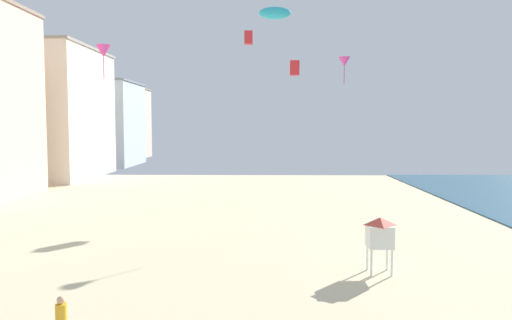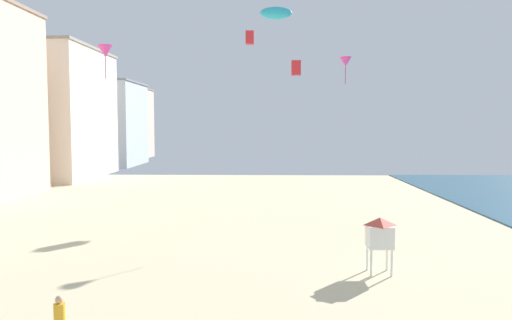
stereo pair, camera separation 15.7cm
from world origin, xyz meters
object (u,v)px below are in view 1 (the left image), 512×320
at_px(kite_flyer, 61,320).
at_px(kite_magenta_delta, 344,62).
at_px(kite_magenta_delta_2, 103,51).
at_px(kite_red_box, 295,68).
at_px(lifeguard_stand, 380,233).
at_px(kite_cyan_parafoil, 275,13).
at_px(kite_red_box_2, 249,38).

xyz_separation_m(kite_flyer, kite_magenta_delta, (11.77, 22.14, 10.29)).
bearing_deg(kite_magenta_delta, kite_magenta_delta_2, 157.60).
distance_m(kite_flyer, kite_red_box, 31.82).
relative_size(lifeguard_stand, kite_red_box, 2.06).
relative_size(kite_red_box, kite_cyan_parafoil, 0.54).
distance_m(kite_red_box_2, kite_magenta_delta_2, 14.36).
bearing_deg(kite_magenta_delta_2, kite_red_box, -5.74).
bearing_deg(kite_red_box_2, kite_magenta_delta, -20.86).
bearing_deg(kite_magenta_delta, kite_flyer, -117.99).
xyz_separation_m(kite_flyer, kite_red_box_2, (4.75, 24.81, 12.49)).
height_order(kite_magenta_delta, kite_red_box_2, kite_red_box_2).
distance_m(kite_red_box, kite_magenta_delta_2, 17.17).
distance_m(kite_red_box, kite_red_box_2, 5.80).
bearing_deg(kite_cyan_parafoil, kite_magenta_delta_2, 151.88).
xyz_separation_m(lifeguard_stand, kite_red_box_2, (-6.47, 16.95, 11.57)).
xyz_separation_m(kite_magenta_delta, kite_magenta_delta_2, (-20.21, 8.33, 2.01)).
height_order(kite_flyer, kite_red_box, kite_red_box).
height_order(lifeguard_stand, kite_magenta_delta_2, kite_magenta_delta_2).
height_order(kite_red_box, kite_red_box_2, kite_red_box_2).
bearing_deg(kite_magenta_delta_2, lifeguard_stand, -48.99).
height_order(kite_flyer, lifeguard_stand, lifeguard_stand).
bearing_deg(kite_magenta_delta_2, kite_magenta_delta, -22.40).
xyz_separation_m(kite_flyer, kite_cyan_parafoil, (6.73, 22.36, 13.82)).
bearing_deg(kite_cyan_parafoil, lifeguard_stand, -72.81).
xyz_separation_m(lifeguard_stand, kite_cyan_parafoil, (-4.49, 14.50, 12.90)).
height_order(lifeguard_stand, kite_cyan_parafoil, kite_cyan_parafoil).
bearing_deg(kite_magenta_delta, kite_red_box, 115.84).
xyz_separation_m(kite_flyer, kite_red_box, (8.56, 28.76, 10.59)).
bearing_deg(kite_flyer, kite_cyan_parafoil, -8.43).
distance_m(lifeguard_stand, kite_magenta_delta_2, 32.06).
bearing_deg(lifeguard_stand, kite_red_box, 82.48).
distance_m(kite_flyer, lifeguard_stand, 13.73).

